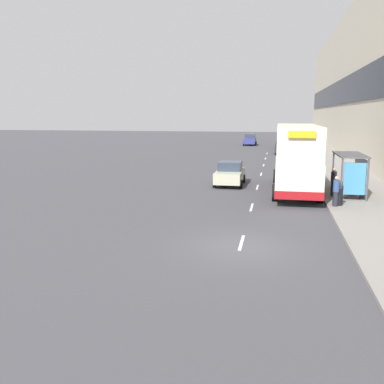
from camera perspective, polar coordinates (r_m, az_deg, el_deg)
ground_plane at (r=16.52m, az=6.46°, el=-7.28°), size 220.00×220.00×0.00m
pavement at (r=54.68m, az=16.77°, el=4.73°), size 5.00×93.00×0.14m
terrace_facade at (r=55.11m, az=21.49°, el=13.44°), size 3.10×93.00×17.31m
lane_mark_0 at (r=17.04m, az=6.62°, el=-6.71°), size 0.12×2.00×0.01m
lane_mark_1 at (r=23.46m, az=7.96°, el=-2.02°), size 0.12×2.00×0.01m
lane_mark_2 at (r=29.97m, az=8.71°, el=0.65°), size 0.12×2.00×0.01m
lane_mark_3 at (r=36.53m, az=9.20°, el=2.36°), size 0.12×2.00×0.01m
lane_mark_4 at (r=43.11m, az=9.53°, el=3.55°), size 0.12×2.00×0.01m
lane_mark_5 at (r=49.71m, az=9.78°, el=4.43°), size 0.12×2.00×0.01m
lane_mark_6 at (r=56.32m, az=9.97°, el=5.09°), size 0.12×2.00×0.01m
bus_shelter at (r=27.38m, az=20.72°, el=3.14°), size 1.60×4.20×2.48m
double_decker_bus_near at (r=28.32m, az=13.73°, el=4.57°), size 2.85×10.56×4.30m
car_0 at (r=30.59m, az=5.06°, el=2.49°), size 2.01×4.17×1.68m
car_1 at (r=70.90m, az=7.74°, el=6.92°), size 2.06×4.15×1.83m
car_2 at (r=55.64m, az=12.01°, el=5.84°), size 1.94×4.00×1.73m
car_3 at (r=64.59m, az=11.91°, el=6.47°), size 1.93×4.35×1.83m
pedestrian_at_shelter at (r=23.97m, az=18.65°, el=0.14°), size 0.32×0.32×1.62m
pedestrian_1 at (r=27.14m, az=18.34°, el=1.35°), size 0.33×0.33×1.67m
pedestrian_3 at (r=31.61m, az=21.51°, el=2.37°), size 0.33×0.33×1.68m
pedestrian_4 at (r=26.42m, az=21.84°, el=1.10°), size 0.37×0.37×1.85m
litter_bin at (r=24.34m, az=18.87°, el=-0.44°), size 0.55×0.55×1.05m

